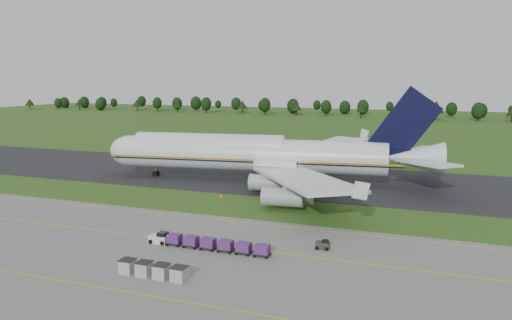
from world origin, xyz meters
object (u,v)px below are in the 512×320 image
at_px(edge_markers, 283,202).
at_px(baggage_train, 206,243).
at_px(aircraft, 259,154).
at_px(uld_row, 153,270).
at_px(utility_cart, 323,246).

bearing_deg(edge_markers, baggage_train, -95.45).
xyz_separation_m(aircraft, uld_row, (7.23, -58.06, -5.41)).
bearing_deg(aircraft, baggage_train, -79.15).
relative_size(aircraft, baggage_train, 4.31).
xyz_separation_m(aircraft, edge_markers, (11.68, -18.60, -6.08)).
bearing_deg(baggage_train, utility_cart, 20.01).
relative_size(utility_cart, edge_markers, 0.08).
height_order(aircraft, edge_markers, aircraft).
xyz_separation_m(utility_cart, uld_row, (-17.20, -16.80, 0.37)).
xyz_separation_m(aircraft, baggage_train, (8.98, -46.88, -5.42)).
xyz_separation_m(baggage_train, utility_cart, (15.44, 5.62, -0.36)).
bearing_deg(utility_cart, aircraft, 120.63).
relative_size(aircraft, edge_markers, 3.01).
relative_size(utility_cart, uld_row, 0.22).
bearing_deg(baggage_train, uld_row, -98.93).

